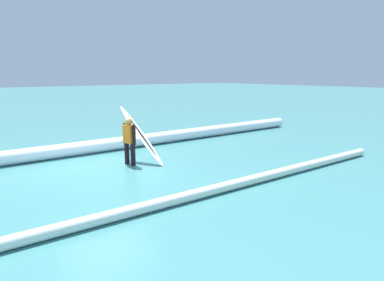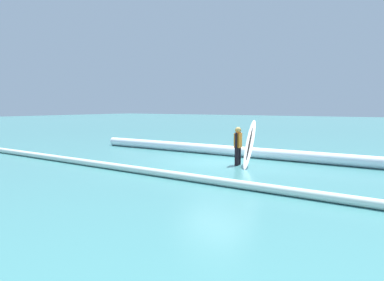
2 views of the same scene
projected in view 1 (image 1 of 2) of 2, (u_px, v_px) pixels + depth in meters
ground_plane at (103, 171)px, 8.77m from camera, size 126.70×126.70×0.00m
surfer at (129, 139)px, 9.21m from camera, size 0.25×0.53×1.35m
surfboard at (141, 135)px, 9.51m from camera, size 0.67×1.75×1.61m
wave_crest_foreground at (110, 145)px, 11.03m from camera, size 17.51×1.02×0.42m
wave_crest_midground at (24, 239)px, 4.93m from camera, size 19.33×1.24×0.22m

